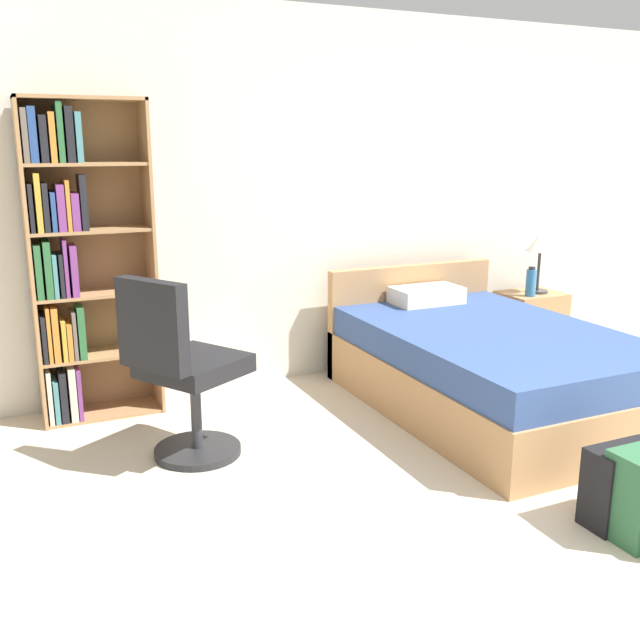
{
  "coord_description": "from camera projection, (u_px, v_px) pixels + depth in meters",
  "views": [
    {
      "loc": [
        -2.28,
        -1.48,
        1.7
      ],
      "look_at": [
        -0.7,
        1.98,
        0.75
      ],
      "focal_mm": 40.0,
      "sensor_mm": 36.0,
      "label": 1
    }
  ],
  "objects": [
    {
      "name": "table_lamp",
      "position": [
        540.0,
        246.0,
        5.68
      ],
      "size": [
        0.23,
        0.23,
        0.48
      ],
      "color": "#333333",
      "rests_on": "nightstand"
    },
    {
      "name": "bed",
      "position": [
        486.0,
        366.0,
        4.63
      ],
      "size": [
        1.36,
        2.08,
        0.8
      ],
      "color": "#AD7F51",
      "rests_on": "ground_plane"
    },
    {
      "name": "backpack_black",
      "position": [
        625.0,
        489.0,
        3.22
      ],
      "size": [
        0.36,
        0.24,
        0.37
      ],
      "color": "black",
      "rests_on": "ground_plane"
    },
    {
      "name": "wall_back",
      "position": [
        336.0,
        198.0,
        5.17
      ],
      "size": [
        9.0,
        0.06,
        2.6
      ],
      "color": "silver",
      "rests_on": "ground_plane"
    },
    {
      "name": "nightstand",
      "position": [
        530.0,
        323.0,
        5.82
      ],
      "size": [
        0.48,
        0.41,
        0.51
      ],
      "color": "#AD7F51",
      "rests_on": "ground_plane"
    },
    {
      "name": "office_chair",
      "position": [
        182.0,
        371.0,
        3.8
      ],
      "size": [
        0.72,
        0.68,
        1.04
      ],
      "color": "#232326",
      "rests_on": "ground_plane"
    },
    {
      "name": "bookshelf",
      "position": [
        75.0,
        259.0,
        4.31
      ],
      "size": [
        0.73,
        0.31,
        1.95
      ],
      "color": "#AD7F51",
      "rests_on": "ground_plane"
    },
    {
      "name": "water_bottle",
      "position": [
        531.0,
        282.0,
        5.6
      ],
      "size": [
        0.08,
        0.08,
        0.24
      ],
      "color": "teal",
      "rests_on": "nightstand"
    }
  ]
}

